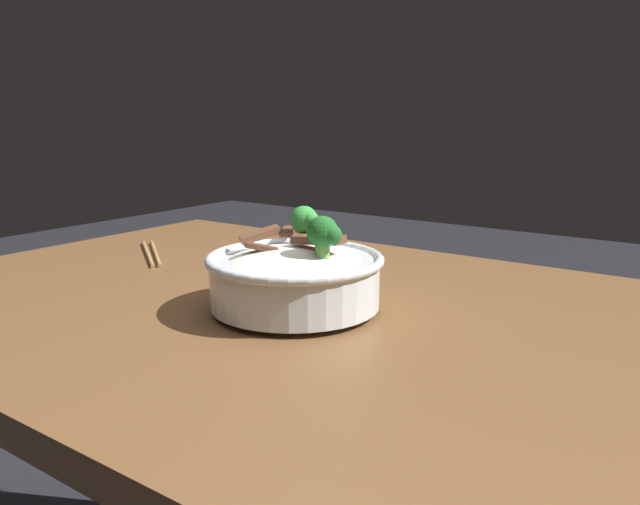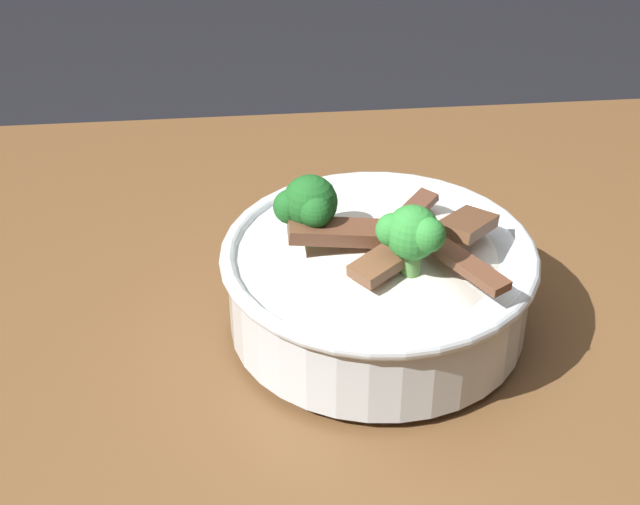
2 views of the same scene
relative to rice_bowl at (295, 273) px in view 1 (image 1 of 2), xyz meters
The scene contains 3 objects.
dining_table 0.23m from the rice_bowl, 13.08° to the left, with size 1.58×0.84×0.80m.
rice_bowl is the anchor object (origin of this frame).
chopsticks_pair 0.45m from the rice_bowl, 165.35° to the left, with size 0.19×0.14×0.01m.
Camera 1 is at (0.36, -0.68, 1.06)m, focal length 35.11 mm.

